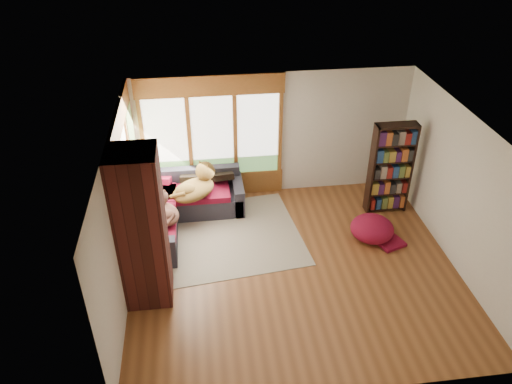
{
  "coord_description": "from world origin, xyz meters",
  "views": [
    {
      "loc": [
        -1.47,
        -6.39,
        5.74
      ],
      "look_at": [
        -0.53,
        0.99,
        0.95
      ],
      "focal_mm": 35.0,
      "sensor_mm": 36.0,
      "label": 1
    }
  ],
  "objects_px": {
    "area_rug": "(216,238)",
    "dog_brindle": "(164,208)",
    "brick_chimney": "(141,229)",
    "dog_tan": "(196,183)",
    "bookshelf": "(390,169)",
    "pouf": "(372,228)",
    "sectional_sofa": "(178,205)"
  },
  "relations": [
    {
      "from": "area_rug",
      "to": "bookshelf",
      "type": "bearing_deg",
      "value": 8.6
    },
    {
      "from": "brick_chimney",
      "to": "dog_brindle",
      "type": "height_order",
      "value": "brick_chimney"
    },
    {
      "from": "dog_brindle",
      "to": "area_rug",
      "type": "bearing_deg",
      "value": -109.27
    },
    {
      "from": "bookshelf",
      "to": "dog_tan",
      "type": "xyz_separation_m",
      "value": [
        -3.72,
        0.18,
        -0.13
      ]
    },
    {
      "from": "brick_chimney",
      "to": "dog_tan",
      "type": "height_order",
      "value": "brick_chimney"
    },
    {
      "from": "area_rug",
      "to": "dog_tan",
      "type": "xyz_separation_m",
      "value": [
        -0.3,
        0.7,
        0.8
      ]
    },
    {
      "from": "brick_chimney",
      "to": "sectional_sofa",
      "type": "xyz_separation_m",
      "value": [
        0.45,
        2.05,
        -1.0
      ]
    },
    {
      "from": "area_rug",
      "to": "dog_brindle",
      "type": "xyz_separation_m",
      "value": [
        -0.89,
        0.03,
        0.73
      ]
    },
    {
      "from": "area_rug",
      "to": "bookshelf",
      "type": "height_order",
      "value": "bookshelf"
    },
    {
      "from": "pouf",
      "to": "dog_brindle",
      "type": "height_order",
      "value": "dog_brindle"
    },
    {
      "from": "dog_tan",
      "to": "area_rug",
      "type": "bearing_deg",
      "value": -109.65
    },
    {
      "from": "brick_chimney",
      "to": "bookshelf",
      "type": "height_order",
      "value": "brick_chimney"
    },
    {
      "from": "sectional_sofa",
      "to": "dog_tan",
      "type": "bearing_deg",
      "value": -0.46
    },
    {
      "from": "bookshelf",
      "to": "dog_brindle",
      "type": "bearing_deg",
      "value": -173.57
    },
    {
      "from": "sectional_sofa",
      "to": "pouf",
      "type": "distance_m",
      "value": 3.69
    },
    {
      "from": "brick_chimney",
      "to": "area_rug",
      "type": "bearing_deg",
      "value": 49.74
    },
    {
      "from": "brick_chimney",
      "to": "bookshelf",
      "type": "distance_m",
      "value": 4.91
    },
    {
      "from": "sectional_sofa",
      "to": "area_rug",
      "type": "height_order",
      "value": "sectional_sofa"
    },
    {
      "from": "brick_chimney",
      "to": "dog_brindle",
      "type": "distance_m",
      "value": 1.49
    },
    {
      "from": "area_rug",
      "to": "pouf",
      "type": "bearing_deg",
      "value": -7.29
    },
    {
      "from": "dog_brindle",
      "to": "bookshelf",
      "type": "bearing_deg",
      "value": -100.85
    },
    {
      "from": "pouf",
      "to": "dog_tan",
      "type": "xyz_separation_m",
      "value": [
        -3.15,
        1.06,
        0.58
      ]
    },
    {
      "from": "dog_tan",
      "to": "dog_brindle",
      "type": "xyz_separation_m",
      "value": [
        -0.59,
        -0.67,
        -0.07
      ]
    },
    {
      "from": "pouf",
      "to": "area_rug",
      "type": "bearing_deg",
      "value": 172.71
    },
    {
      "from": "dog_brindle",
      "to": "sectional_sofa",
      "type": "bearing_deg",
      "value": -34.34
    },
    {
      "from": "bookshelf",
      "to": "dog_tan",
      "type": "bearing_deg",
      "value": 177.17
    },
    {
      "from": "sectional_sofa",
      "to": "pouf",
      "type": "height_order",
      "value": "sectional_sofa"
    },
    {
      "from": "area_rug",
      "to": "pouf",
      "type": "distance_m",
      "value": 2.88
    },
    {
      "from": "sectional_sofa",
      "to": "dog_tan",
      "type": "height_order",
      "value": "dog_tan"
    },
    {
      "from": "dog_tan",
      "to": "dog_brindle",
      "type": "distance_m",
      "value": 0.89
    },
    {
      "from": "sectional_sofa",
      "to": "dog_tan",
      "type": "xyz_separation_m",
      "value": [
        0.38,
        -0.02,
        0.5
      ]
    },
    {
      "from": "area_rug",
      "to": "dog_brindle",
      "type": "distance_m",
      "value": 1.15
    }
  ]
}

